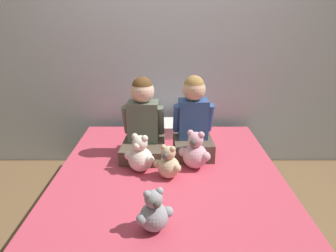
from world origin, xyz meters
name	(u,v)px	position (x,y,z in m)	size (l,w,h in m)	color
ground_plane	(168,228)	(0.00, 0.00, 0.00)	(14.00, 14.00, 0.00)	brown
wall_behind_bed	(168,45)	(0.00, 1.15, 1.25)	(8.00, 0.06, 2.50)	silver
bed	(168,203)	(0.00, 0.00, 0.22)	(1.64, 2.02, 0.45)	#2D2D33
child_on_left	(142,124)	(-0.20, 0.37, 0.71)	(0.35, 0.42, 0.64)	brown
child_on_right	(193,122)	(0.20, 0.36, 0.73)	(0.32, 0.32, 0.65)	brown
teddy_bear_held_by_left_child	(140,156)	(-0.21, 0.09, 0.57)	(0.23, 0.18, 0.29)	silver
teddy_bear_held_by_right_child	(194,152)	(0.20, 0.14, 0.57)	(0.23, 0.19, 0.30)	#DBA3B2
teddy_bear_between_children	(167,164)	(-0.01, -0.01, 0.55)	(0.19, 0.16, 0.25)	#D1B78E
teddy_bear_at_foot_of_bed	(153,213)	(-0.08, -0.55, 0.55)	(0.20, 0.16, 0.25)	#939399
pillow_at_headboard	(168,128)	(0.00, 0.82, 0.50)	(0.59, 0.31, 0.11)	silver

